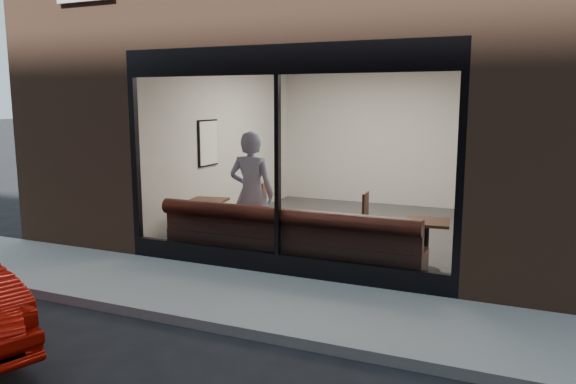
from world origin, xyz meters
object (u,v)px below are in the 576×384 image
at_px(cafe_table_left, 207,201).
at_px(cafe_table_right, 427,222).
at_px(person, 252,194).
at_px(cafe_chair_left, 254,219).
at_px(banquette, 289,252).
at_px(cafe_chair_right, 354,234).

distance_m(cafe_table_left, cafe_table_right, 3.78).
relative_size(person, cafe_chair_left, 4.52).
relative_size(cafe_table_left, cafe_chair_left, 1.40).
bearing_deg(person, cafe_table_right, 178.45).
relative_size(person, cafe_table_left, 3.24).
distance_m(cafe_table_left, cafe_chair_left, 1.22).
relative_size(banquette, cafe_table_left, 6.50).
bearing_deg(banquette, person, 157.49).
height_order(banquette, cafe_chair_right, banquette).
xyz_separation_m(person, cafe_table_left, (-1.08, 0.41, -0.26)).
height_order(banquette, person, person).
distance_m(person, cafe_table_right, 2.72).
xyz_separation_m(cafe_table_left, cafe_chair_right, (2.42, 0.71, -0.50)).
bearing_deg(cafe_chair_right, person, 34.55).
height_order(banquette, cafe_chair_left, banquette).
height_order(person, cafe_table_left, person).
bearing_deg(banquette, cafe_chair_right, 69.20).
distance_m(cafe_table_left, cafe_chair_right, 2.57).
relative_size(banquette, cafe_table_right, 6.26).
xyz_separation_m(cafe_table_right, cafe_chair_right, (-1.36, 0.88, -0.50)).
height_order(cafe_table_right, cafe_chair_right, cafe_table_right).
xyz_separation_m(cafe_table_left, cafe_table_right, (3.77, -0.18, 0.00)).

